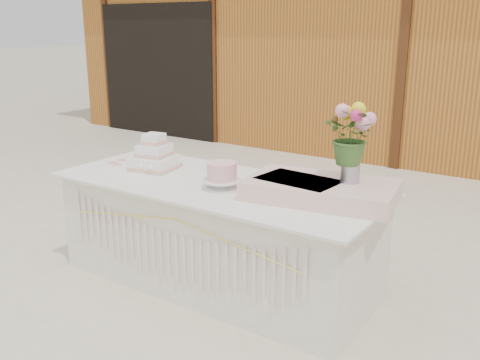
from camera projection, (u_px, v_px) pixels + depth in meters
The scene contains 9 objects.
ground at pixel (218, 282), 3.99m from camera, with size 80.00×80.00×0.00m, color beige.
barn at pixel (444, 37), 8.30m from camera, with size 12.60×4.60×3.30m.
cake_table at pixel (217, 234), 3.88m from camera, with size 2.40×1.00×0.77m.
wedding_cake at pixel (155, 157), 4.12m from camera, with size 0.35×0.35×0.28m.
pink_cake_stand at pixel (222, 174), 3.61m from camera, with size 0.26×0.26×0.19m.
satin_runner at pixel (321, 190), 3.42m from camera, with size 0.94×0.54×0.12m, color beige.
flower_vase at pixel (350, 170), 3.35m from camera, with size 0.12×0.12×0.16m, color #A6A6AB.
bouquet at pixel (353, 129), 3.28m from camera, with size 0.32×0.28×0.36m, color #365C25.
loose_flowers at pixel (122, 160), 4.40m from camera, with size 0.14×0.33×0.02m, color pink, non-canonical shape.
Camera 1 is at (2.17, -2.91, 1.84)m, focal length 40.00 mm.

